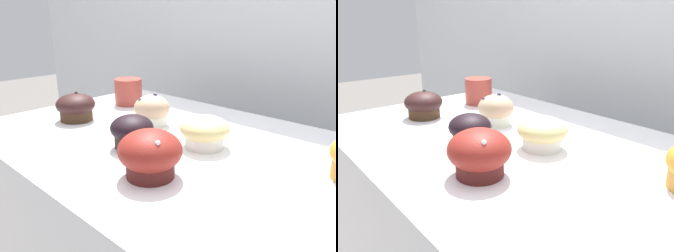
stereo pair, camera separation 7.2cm
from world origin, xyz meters
TOP-DOWN VIEW (x-y plane):
  - wall_back at (0.00, 0.60)m, footprint 3.20×0.10m
  - muffin_front_center at (-0.32, -0.07)m, footprint 0.11×0.11m
  - muffin_back_left at (0.08, -0.16)m, footprint 0.12×0.12m
  - muffin_back_right at (-0.05, -0.09)m, footprint 0.09×0.09m
  - muffin_front_left at (-0.13, 0.04)m, footprint 0.09×0.09m
  - muffin_back_center at (0.06, 0.02)m, footprint 0.11×0.11m
  - coffee_cup at (-0.35, 0.14)m, footprint 0.12×0.10m

SIDE VIEW (x-z plane):
  - wall_back at x=0.00m, z-range 0.00..1.80m
  - muffin_back_center at x=0.06m, z-range 0.90..0.97m
  - muffin_back_right at x=-0.05m, z-range 0.90..0.97m
  - muffin_front_center at x=-0.32m, z-range 0.89..0.97m
  - muffin_front_left at x=-0.13m, z-range 0.89..0.98m
  - muffin_back_left at x=0.08m, z-range 0.90..0.98m
  - coffee_cup at x=-0.35m, z-range 0.90..0.98m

